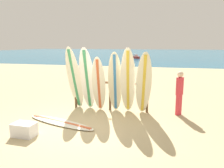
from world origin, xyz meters
name	(u,v)px	position (x,y,z in m)	size (l,w,h in m)	color
ground_plane	(83,128)	(0.00, 0.00, 0.00)	(120.00, 120.00, 0.00)	tan
ocean_water	(158,53)	(0.00, 58.00, 0.00)	(120.00, 80.00, 0.01)	#196B93
surfboard_rack	(110,90)	(0.32, 1.98, 0.76)	(2.83, 0.09, 1.18)	brown
surfboard_leaning_far_left	(74,78)	(-0.97, 1.71, 1.18)	(0.63, 0.85, 2.36)	silver
surfboard_leaning_left	(87,79)	(-0.46, 1.71, 1.17)	(0.59, 0.80, 2.34)	white
surfboard_leaning_center_left	(99,85)	(0.01, 1.57, 1.02)	(0.60, 0.91, 2.03)	white
surfboard_leaning_center	(115,83)	(0.59, 1.62, 1.10)	(0.61, 0.91, 2.20)	beige
surfboard_leaning_center_right	(128,82)	(1.05, 1.54, 1.17)	(0.64, 1.11, 2.34)	white
surfboard_leaning_right	(144,84)	(1.59, 1.54, 1.11)	(0.68, 1.06, 2.21)	silver
surfboard_lying_on_sand	(60,122)	(-0.84, 0.22, 0.04)	(2.57, 1.23, 0.08)	silver
beachgoer_standing	(179,91)	(2.77, 1.98, 0.84)	(0.26, 0.29, 1.52)	#D8333F
small_boat_offshore	(135,57)	(-2.85, 32.41, 0.26)	(1.74, 2.28, 0.71)	#B22D28
cooler_box	(24,130)	(-1.32, -0.88, 0.18)	(0.60, 0.40, 0.36)	white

